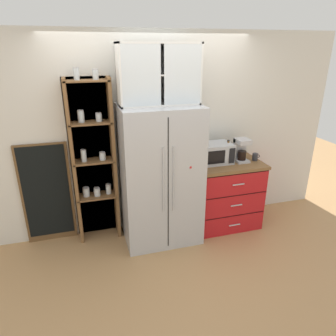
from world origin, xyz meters
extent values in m
plane|color=tan|center=(0.00, 0.00, 0.00)|extent=(10.86, 10.86, 0.00)
cube|color=silver|center=(0.00, 0.40, 1.27)|extent=(5.14, 0.10, 2.55)
cube|color=#B7BABF|center=(0.00, 0.00, 0.87)|extent=(0.94, 0.69, 1.73)
cube|color=black|center=(0.00, -0.35, 0.87)|extent=(0.01, 0.01, 1.59)
cylinder|color=#B7BABF|center=(-0.06, -0.36, 0.95)|extent=(0.02, 0.02, 0.78)
cylinder|color=#B7BABF|center=(0.06, -0.36, 0.95)|extent=(0.02, 0.02, 0.78)
cube|color=red|center=(0.26, -0.35, 1.07)|extent=(0.02, 0.01, 0.02)
cube|color=brown|center=(-0.77, 0.37, 1.02)|extent=(0.56, 0.04, 2.04)
cube|color=brown|center=(-1.01, 0.23, 1.02)|extent=(0.04, 0.24, 2.04)
cube|color=brown|center=(-0.53, 0.23, 1.02)|extent=(0.04, 0.24, 2.04)
cube|color=brown|center=(-0.77, 0.23, 0.58)|extent=(0.50, 0.24, 0.02)
cylinder|color=silver|center=(-0.90, 0.24, 0.64)|extent=(0.08, 0.08, 0.11)
cylinder|color=#2D2D2D|center=(-0.90, 0.24, 0.63)|extent=(0.07, 0.07, 0.07)
cylinder|color=#B2B2B7|center=(-0.90, 0.24, 0.70)|extent=(0.08, 0.08, 0.01)
cylinder|color=silver|center=(-0.77, 0.22, 0.64)|extent=(0.08, 0.08, 0.10)
cylinder|color=#B77A38|center=(-0.77, 0.22, 0.63)|extent=(0.07, 0.07, 0.07)
cylinder|color=#B2B2B7|center=(-0.77, 0.22, 0.70)|extent=(0.07, 0.07, 0.01)
cylinder|color=silver|center=(-0.62, 0.24, 0.65)|extent=(0.07, 0.07, 0.12)
cylinder|color=beige|center=(-0.62, 0.24, 0.63)|extent=(0.06, 0.06, 0.08)
cylinder|color=#B2B2B7|center=(-0.62, 0.24, 0.72)|extent=(0.06, 0.06, 0.01)
cube|color=brown|center=(-0.77, 0.23, 1.06)|extent=(0.50, 0.24, 0.02)
cylinder|color=silver|center=(-0.89, 0.22, 1.13)|extent=(0.06, 0.06, 0.14)
cylinder|color=white|center=(-0.89, 0.22, 1.11)|extent=(0.06, 0.06, 0.09)
cylinder|color=#B2B2B7|center=(-0.89, 0.22, 1.21)|extent=(0.06, 0.06, 0.01)
cylinder|color=silver|center=(-0.67, 0.22, 1.11)|extent=(0.07, 0.07, 0.09)
cylinder|color=white|center=(-0.67, 0.22, 1.10)|extent=(0.06, 0.06, 0.06)
cylinder|color=#B2B2B7|center=(-0.67, 0.22, 1.16)|extent=(0.07, 0.07, 0.01)
cube|color=brown|center=(-0.77, 0.23, 1.53)|extent=(0.50, 0.24, 0.02)
cylinder|color=silver|center=(-0.87, 0.25, 1.60)|extent=(0.07, 0.07, 0.13)
cylinder|color=#CCB78C|center=(-0.87, 0.25, 1.58)|extent=(0.06, 0.06, 0.09)
cylinder|color=#B2B2B7|center=(-0.87, 0.25, 1.67)|extent=(0.07, 0.07, 0.01)
cylinder|color=silver|center=(-0.67, 0.23, 1.58)|extent=(0.07, 0.07, 0.09)
cylinder|color=brown|center=(-0.67, 0.23, 1.57)|extent=(0.06, 0.06, 0.06)
cylinder|color=#B2B2B7|center=(-0.67, 0.23, 1.64)|extent=(0.07, 0.07, 0.01)
cube|color=brown|center=(-0.77, 0.23, 2.00)|extent=(0.50, 0.24, 0.02)
cylinder|color=silver|center=(-0.87, 0.22, 2.07)|extent=(0.06, 0.06, 0.12)
cylinder|color=#E0C67F|center=(-0.87, 0.22, 2.05)|extent=(0.05, 0.05, 0.08)
cylinder|color=#B2B2B7|center=(-0.87, 0.22, 2.14)|extent=(0.06, 0.06, 0.01)
cylinder|color=silver|center=(-0.67, 0.22, 2.06)|extent=(0.07, 0.07, 0.10)
cylinder|color=#382316|center=(-0.67, 0.22, 2.05)|extent=(0.06, 0.06, 0.07)
cylinder|color=#B2B2B7|center=(-0.67, 0.22, 2.12)|extent=(0.07, 0.07, 0.01)
cube|color=red|center=(0.94, 0.05, 0.44)|extent=(0.86, 0.60, 0.88)
cube|color=brown|center=(0.94, 0.05, 0.90)|extent=(0.89, 0.63, 0.04)
cube|color=black|center=(0.94, -0.25, 0.28)|extent=(0.84, 0.00, 0.01)
cube|color=silver|center=(0.94, -0.26, 0.15)|extent=(0.16, 0.01, 0.01)
cube|color=black|center=(0.94, -0.25, 0.58)|extent=(0.84, 0.00, 0.01)
cube|color=silver|center=(0.94, -0.26, 0.44)|extent=(0.16, 0.01, 0.01)
cube|color=black|center=(0.94, -0.25, 0.87)|extent=(0.84, 0.00, 0.01)
cube|color=silver|center=(0.94, -0.26, 0.74)|extent=(0.16, 0.01, 0.01)
cube|color=#B7BABF|center=(0.76, 0.10, 1.05)|extent=(0.44, 0.32, 0.26)
cube|color=black|center=(0.70, -0.06, 1.05)|extent=(0.26, 0.01, 0.17)
cube|color=black|center=(0.93, -0.06, 1.05)|extent=(0.08, 0.01, 0.20)
cube|color=#B7B7BC|center=(1.12, 0.03, 0.94)|extent=(0.17, 0.20, 0.03)
cube|color=#B7B7BC|center=(1.12, 0.10, 1.07)|extent=(0.17, 0.06, 0.30)
cube|color=#B7B7BC|center=(1.12, 0.03, 1.20)|extent=(0.17, 0.20, 0.06)
cylinder|color=black|center=(1.12, 0.02, 1.01)|extent=(0.11, 0.11, 0.12)
cylinder|color=#2D2D33|center=(1.32, 0.02, 0.97)|extent=(0.07, 0.07, 0.10)
torus|color=#2D2D33|center=(1.37, 0.02, 0.98)|extent=(0.05, 0.01, 0.05)
cylinder|color=brown|center=(0.94, 0.09, 1.03)|extent=(0.07, 0.07, 0.21)
cone|color=brown|center=(0.94, 0.09, 1.14)|extent=(0.07, 0.07, 0.04)
cylinder|color=brown|center=(0.94, 0.09, 1.17)|extent=(0.03, 0.03, 0.07)
cylinder|color=black|center=(0.94, 0.09, 1.21)|extent=(0.03, 0.03, 0.01)
cylinder|color=navy|center=(0.94, 0.10, 1.03)|extent=(0.07, 0.07, 0.21)
cone|color=navy|center=(0.94, 0.10, 1.14)|extent=(0.07, 0.07, 0.04)
cylinder|color=navy|center=(0.94, 0.10, 1.17)|extent=(0.03, 0.03, 0.07)
cylinder|color=black|center=(0.94, 0.10, 1.21)|extent=(0.03, 0.03, 0.01)
cube|color=silver|center=(0.00, 0.17, 2.07)|extent=(0.91, 0.02, 0.66)
cube|color=silver|center=(0.00, 0.02, 2.39)|extent=(0.91, 0.32, 0.02)
cube|color=silver|center=(0.00, 0.02, 1.74)|extent=(0.91, 0.32, 0.02)
cube|color=silver|center=(-0.44, 0.02, 2.07)|extent=(0.02, 0.32, 0.66)
cube|color=silver|center=(0.44, 0.02, 2.07)|extent=(0.02, 0.32, 0.66)
cube|color=silver|center=(0.00, 0.02, 2.07)|extent=(0.88, 0.30, 0.02)
cube|color=silver|center=(-0.23, -0.13, 2.07)|extent=(0.42, 0.01, 0.62)
cube|color=silver|center=(0.23, -0.13, 2.07)|extent=(0.42, 0.01, 0.62)
cylinder|color=silver|center=(-0.32, 0.02, 1.76)|extent=(0.05, 0.05, 0.00)
cylinder|color=silver|center=(-0.32, 0.02, 1.79)|extent=(0.01, 0.01, 0.07)
cone|color=silver|center=(-0.32, 0.02, 1.85)|extent=(0.06, 0.06, 0.05)
cylinder|color=silver|center=(0.00, 0.02, 1.76)|extent=(0.05, 0.05, 0.00)
cylinder|color=silver|center=(0.00, 0.02, 1.79)|extent=(0.01, 0.01, 0.07)
cone|color=silver|center=(0.00, 0.02, 1.85)|extent=(0.06, 0.06, 0.05)
cylinder|color=silver|center=(0.32, 0.02, 1.76)|extent=(0.05, 0.05, 0.00)
cylinder|color=silver|center=(0.32, 0.02, 1.79)|extent=(0.01, 0.01, 0.07)
cone|color=silver|center=(0.32, 0.02, 1.85)|extent=(0.06, 0.06, 0.05)
cylinder|color=white|center=(-0.27, 0.02, 2.11)|extent=(0.06, 0.06, 0.07)
cylinder|color=white|center=(0.00, 0.02, 2.11)|extent=(0.06, 0.06, 0.07)
cylinder|color=white|center=(0.27, 0.02, 2.11)|extent=(0.06, 0.06, 0.07)
cube|color=brown|center=(-1.37, 0.33, 0.65)|extent=(0.60, 0.04, 1.30)
cube|color=black|center=(-1.37, 0.31, 0.68)|extent=(0.54, 0.01, 1.20)
camera|label=1|loc=(-0.89, -3.38, 2.35)|focal=32.87mm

